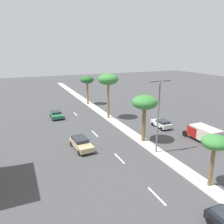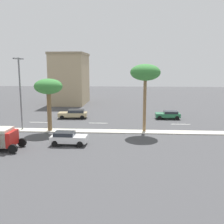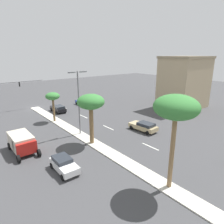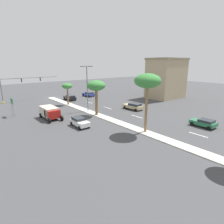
{
  "view_description": "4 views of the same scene",
  "coord_description": "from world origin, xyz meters",
  "px_view_note": "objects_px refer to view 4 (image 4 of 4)",
  "views": [
    {
      "loc": [
        -15.94,
        -1.4,
        12.89
      ],
      "look_at": [
        -0.1,
        34.68,
        1.7
      ],
      "focal_mm": 35.34,
      "sensor_mm": 36.0,
      "label": 1
    },
    {
      "loc": [
        33.65,
        34.3,
        8.32
      ],
      "look_at": [
        0.76,
        32.15,
        2.73
      ],
      "focal_mm": 43.03,
      "sensor_mm": 36.0,
      "label": 2
    },
    {
      "loc": [
        13.65,
        45.07,
        11.73
      ],
      "look_at": [
        -3.5,
        23.82,
        3.75
      ],
      "focal_mm": 31.87,
      "sensor_mm": 36.0,
      "label": 3
    },
    {
      "loc": [
        20.27,
        53.55,
        10.09
      ],
      "look_at": [
        3.45,
        32.83,
        3.01
      ],
      "focal_mm": 30.06,
      "sensor_mm": 36.0,
      "label": 4
    }
  ],
  "objects_px": {
    "sedan_green_right": "(204,123)",
    "sedan_black_front": "(70,97)",
    "traffic_signal_gantry": "(17,86)",
    "sedan_white_left": "(80,122)",
    "commercial_building": "(166,78)",
    "sedan_blue_inboard": "(89,94)",
    "directional_road_sign": "(12,103)",
    "sedan_tan_mid": "(133,106)",
    "box_truck": "(50,112)",
    "palm_tree_front": "(148,82)",
    "street_lamp_trailing": "(87,85)",
    "palm_tree_mid": "(96,86)",
    "palm_tree_center": "(67,87)"
  },
  "relations": [
    {
      "from": "traffic_signal_gantry",
      "to": "sedan_black_front",
      "type": "xyz_separation_m",
      "value": [
        -11.52,
        6.64,
        -3.41
      ]
    },
    {
      "from": "palm_tree_center",
      "to": "sedan_black_front",
      "type": "height_order",
      "value": "palm_tree_center"
    },
    {
      "from": "sedan_blue_inboard",
      "to": "box_truck",
      "type": "xyz_separation_m",
      "value": [
        18.17,
        15.79,
        0.51
      ]
    },
    {
      "from": "street_lamp_trailing",
      "to": "sedan_white_left",
      "type": "relative_size",
      "value": 2.42
    },
    {
      "from": "sedan_green_right",
      "to": "sedan_tan_mid",
      "type": "relative_size",
      "value": 0.82
    },
    {
      "from": "sedan_green_right",
      "to": "sedan_blue_inboard",
      "type": "bearing_deg",
      "value": -91.0
    },
    {
      "from": "sedan_white_left",
      "to": "palm_tree_mid",
      "type": "bearing_deg",
      "value": -147.63
    },
    {
      "from": "commercial_building",
      "to": "sedan_blue_inboard",
      "type": "xyz_separation_m",
      "value": [
        16.42,
        -16.0,
        -4.94
      ]
    },
    {
      "from": "street_lamp_trailing",
      "to": "sedan_green_right",
      "type": "distance_m",
      "value": 22.92
    },
    {
      "from": "sedan_black_front",
      "to": "box_truck",
      "type": "distance_m",
      "value": 17.81
    },
    {
      "from": "directional_road_sign",
      "to": "sedan_tan_mid",
      "type": "distance_m",
      "value": 24.42
    },
    {
      "from": "traffic_signal_gantry",
      "to": "sedan_white_left",
      "type": "xyz_separation_m",
      "value": [
        -2.62,
        27.72,
        -3.42
      ]
    },
    {
      "from": "palm_tree_mid",
      "to": "sedan_tan_mid",
      "type": "bearing_deg",
      "value": 171.93
    },
    {
      "from": "street_lamp_trailing",
      "to": "sedan_white_left",
      "type": "xyz_separation_m",
      "value": [
        6.35,
        7.63,
        -4.86
      ]
    },
    {
      "from": "sedan_black_front",
      "to": "street_lamp_trailing",
      "type": "bearing_deg",
      "value": 79.27
    },
    {
      "from": "palm_tree_mid",
      "to": "box_truck",
      "type": "relative_size",
      "value": 1.24
    },
    {
      "from": "commercial_building",
      "to": "palm_tree_center",
      "type": "distance_m",
      "value": 28.2
    },
    {
      "from": "traffic_signal_gantry",
      "to": "palm_tree_front",
      "type": "bearing_deg",
      "value": 103.81
    },
    {
      "from": "street_lamp_trailing",
      "to": "sedan_green_right",
      "type": "relative_size",
      "value": 2.41
    },
    {
      "from": "directional_road_sign",
      "to": "sedan_blue_inboard",
      "type": "distance_m",
      "value": 25.11
    },
    {
      "from": "sedan_black_front",
      "to": "box_truck",
      "type": "relative_size",
      "value": 0.84
    },
    {
      "from": "directional_road_sign",
      "to": "palm_tree_front",
      "type": "relative_size",
      "value": 0.42
    },
    {
      "from": "palm_tree_front",
      "to": "sedan_green_right",
      "type": "distance_m",
      "value": 12.19
    },
    {
      "from": "street_lamp_trailing",
      "to": "box_truck",
      "type": "distance_m",
      "value": 9.53
    },
    {
      "from": "commercial_building",
      "to": "sedan_blue_inboard",
      "type": "height_order",
      "value": "commercial_building"
    },
    {
      "from": "street_lamp_trailing",
      "to": "box_truck",
      "type": "xyz_separation_m",
      "value": [
        8.45,
        0.56,
        -4.37
      ]
    },
    {
      "from": "palm_tree_center",
      "to": "palm_tree_mid",
      "type": "xyz_separation_m",
      "value": [
        -0.16,
        12.03,
        1.17
      ]
    },
    {
      "from": "palm_tree_front",
      "to": "sedan_white_left",
      "type": "height_order",
      "value": "palm_tree_front"
    },
    {
      "from": "directional_road_sign",
      "to": "sedan_white_left",
      "type": "bearing_deg",
      "value": 118.05
    },
    {
      "from": "palm_tree_front",
      "to": "sedan_tan_mid",
      "type": "height_order",
      "value": "palm_tree_front"
    },
    {
      "from": "palm_tree_mid",
      "to": "sedan_white_left",
      "type": "relative_size",
      "value": 1.74
    },
    {
      "from": "palm_tree_center",
      "to": "sedan_green_right",
      "type": "bearing_deg",
      "value": 108.7
    },
    {
      "from": "commercial_building",
      "to": "box_truck",
      "type": "distance_m",
      "value": 34.88
    },
    {
      "from": "directional_road_sign",
      "to": "sedan_green_right",
      "type": "xyz_separation_m",
      "value": [
        -22.47,
        25.99,
        -1.91
      ]
    },
    {
      "from": "sedan_white_left",
      "to": "sedan_green_right",
      "type": "relative_size",
      "value": 0.99
    },
    {
      "from": "sedan_tan_mid",
      "to": "commercial_building",
      "type": "bearing_deg",
      "value": -166.08
    },
    {
      "from": "directional_road_sign",
      "to": "palm_tree_center",
      "type": "height_order",
      "value": "palm_tree_center"
    },
    {
      "from": "palm_tree_center",
      "to": "sedan_blue_inboard",
      "type": "xyz_separation_m",
      "value": [
        -10.3,
        -7.07,
        -3.75
      ]
    },
    {
      "from": "sedan_tan_mid",
      "to": "box_truck",
      "type": "relative_size",
      "value": 0.87
    },
    {
      "from": "traffic_signal_gantry",
      "to": "street_lamp_trailing",
      "type": "xyz_separation_m",
      "value": [
        -8.97,
        20.09,
        1.44
      ]
    },
    {
      "from": "directional_road_sign",
      "to": "sedan_black_front",
      "type": "height_order",
      "value": "directional_road_sign"
    },
    {
      "from": "sedan_green_right",
      "to": "sedan_black_front",
      "type": "xyz_separation_m",
      "value": [
        6.56,
        -33.9,
        0.06
      ]
    },
    {
      "from": "sedan_green_right",
      "to": "palm_tree_center",
      "type": "bearing_deg",
      "value": -71.3
    },
    {
      "from": "sedan_black_front",
      "to": "sedan_tan_mid",
      "type": "distance_m",
      "value": 19.52
    },
    {
      "from": "sedan_white_left",
      "to": "box_truck",
      "type": "distance_m",
      "value": 7.4
    },
    {
      "from": "sedan_green_right",
      "to": "sedan_black_front",
      "type": "height_order",
      "value": "sedan_black_front"
    },
    {
      "from": "traffic_signal_gantry",
      "to": "directional_road_sign",
      "type": "xyz_separation_m",
      "value": [
        4.4,
        14.55,
        -1.56
      ]
    },
    {
      "from": "palm_tree_center",
      "to": "sedan_blue_inboard",
      "type": "bearing_deg",
      "value": -145.54
    },
    {
      "from": "directional_road_sign",
      "to": "sedan_black_front",
      "type": "relative_size",
      "value": 0.78
    },
    {
      "from": "commercial_building",
      "to": "sedan_black_front",
      "type": "xyz_separation_m",
      "value": [
        23.6,
        -14.21,
        -4.91
      ]
    }
  ]
}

